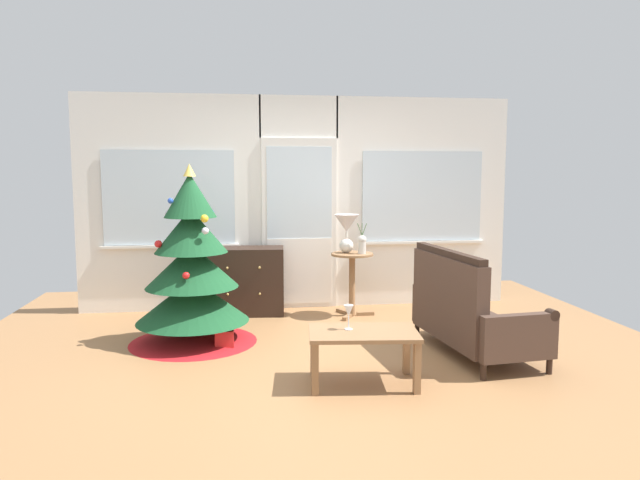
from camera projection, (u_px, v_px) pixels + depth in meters
ground_plane at (323, 360)px, 5.16m from camera, size 6.76×6.76×0.00m
back_wall_with_door at (299, 203)px, 7.06m from camera, size 5.20×0.14×2.55m
christmas_tree at (192, 276)px, 5.62m from camera, size 1.23×1.23×1.73m
dresser_cabinet at (245, 281)px, 6.79m from camera, size 0.93×0.49×0.78m
settee_sofa at (467, 313)px, 5.29m from camera, size 0.85×1.49×0.96m
side_table at (352, 272)px, 6.67m from camera, size 0.50×0.48×0.73m
table_lamp at (347, 228)px, 6.65m from camera, size 0.28×0.28×0.44m
flower_vase at (362, 243)px, 6.59m from camera, size 0.11×0.10×0.35m
coffee_table at (363, 339)px, 4.53m from camera, size 0.89×0.60×0.42m
wine_glass at (349, 312)px, 4.55m from camera, size 0.08×0.08×0.20m
gift_box at (225, 339)px, 5.49m from camera, size 0.17×0.16×0.17m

